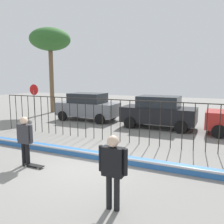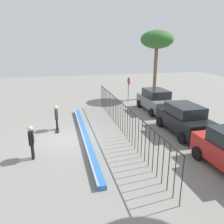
{
  "view_description": "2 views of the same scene",
  "coord_description": "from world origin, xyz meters",
  "views": [
    {
      "loc": [
        4.19,
        -6.43,
        3.0
      ],
      "look_at": [
        -0.17,
        2.95,
        1.47
      ],
      "focal_mm": 37.89,
      "sensor_mm": 36.0,
      "label": 1
    },
    {
      "loc": [
        12.71,
        -0.4,
        5.46
      ],
      "look_at": [
        -0.59,
        2.92,
        1.33
      ],
      "focal_mm": 35.14,
      "sensor_mm": 36.0,
      "label": 2
    }
  ],
  "objects": [
    {
      "name": "parked_car_black",
      "position": [
        0.85,
        7.34,
        0.97
      ],
      "size": [
        4.3,
        2.12,
        1.9
      ],
      "rotation": [
        0.0,
        0.0,
        -0.03
      ],
      "color": "black",
      "rests_on": "ground"
    },
    {
      "name": "skateboarder",
      "position": [
        -1.75,
        -0.64,
        1.02
      ],
      "size": [
        0.68,
        0.26,
        1.69
      ],
      "rotation": [
        0.0,
        0.0,
        -0.52
      ],
      "color": "black",
      "rests_on": "ground"
    },
    {
      "name": "skateboard",
      "position": [
        -1.42,
        -0.64,
        0.06
      ],
      "size": [
        0.8,
        0.2,
        0.07
      ],
      "rotation": [
        0.0,
        0.0,
        0.2
      ],
      "color": "black",
      "rests_on": "ground"
    },
    {
      "name": "stop_sign",
      "position": [
        -7.91,
        6.44,
        1.62
      ],
      "size": [
        0.76,
        0.07,
        2.5
      ],
      "color": "slate",
      "rests_on": "ground"
    },
    {
      "name": "palm_tree_short",
      "position": [
        -8.99,
        9.75,
        6.0
      ],
      "size": [
        3.36,
        3.36,
        7.03
      ],
      "color": "brown",
      "rests_on": "ground"
    },
    {
      "name": "perimeter_fence",
      "position": [
        -0.0,
        3.49,
        1.21
      ],
      "size": [
        14.04,
        0.04,
        1.99
      ],
      "color": "black",
      "rests_on": "ground"
    },
    {
      "name": "ground_plane",
      "position": [
        0.0,
        0.0,
        0.0
      ],
      "size": [
        60.0,
        60.0,
        0.0
      ],
      "primitive_type": "plane",
      "color": "gray"
    },
    {
      "name": "parked_car_gray",
      "position": [
        -4.27,
        7.73,
        0.97
      ],
      "size": [
        4.3,
        2.12,
        1.9
      ],
      "rotation": [
        0.0,
        0.0,
        0.02
      ],
      "color": "slate",
      "rests_on": "ground"
    },
    {
      "name": "camera_operator",
      "position": [
        2.08,
        -1.86,
        1.04
      ],
      "size": [
        0.7,
        0.26,
        1.74
      ],
      "rotation": [
        0.0,
        0.0,
        3.15
      ],
      "color": "black",
      "rests_on": "ground"
    },
    {
      "name": "bowl_coping_ledge",
      "position": [
        0.0,
        1.0,
        0.12
      ],
      "size": [
        11.0,
        0.4,
        0.27
      ],
      "color": "#2D6BB7",
      "rests_on": "ground"
    }
  ]
}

